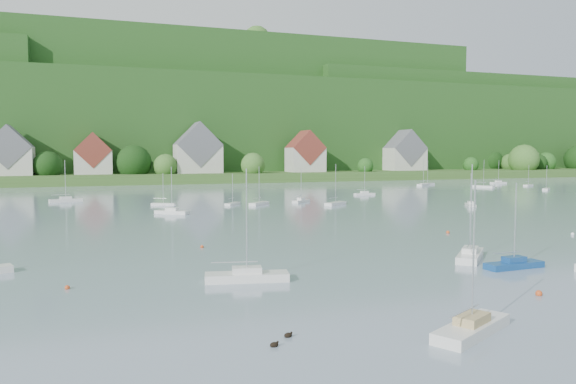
{
  "coord_description": "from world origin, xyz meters",
  "views": [
    {
      "loc": [
        -28.86,
        -7.72,
        10.3
      ],
      "look_at": [
        -0.24,
        75.0,
        4.0
      ],
      "focal_mm": 34.48,
      "sensor_mm": 36.0,
      "label": 1
    }
  ],
  "objects": [
    {
      "name": "near_sailboat_1",
      "position": [
        6.01,
        31.56,
        0.42
      ],
      "size": [
        5.72,
        1.89,
        7.62
      ],
      "rotation": [
        0.0,
        0.0,
        0.06
      ],
      "color": "navy",
      "rests_on": "ground"
    },
    {
      "name": "far_shore_strip",
      "position": [
        0.0,
        200.0,
        1.5
      ],
      "size": [
        600.0,
        60.0,
        3.0
      ],
      "primitive_type": "cube",
      "color": "#385921",
      "rests_on": "ground"
    },
    {
      "name": "village_building_3",
      "position": [
        45.0,
        186.0,
        9.43
      ],
      "size": [
        13.0,
        10.4,
        15.5
      ],
      "color": "beige",
      "rests_on": "far_shore_strip"
    },
    {
      "name": "near_sailboat_0",
      "position": [
        -17.72,
        34.56,
        0.46
      ],
      "size": [
        6.91,
        3.13,
        9.01
      ],
      "rotation": [
        0.0,
        0.0,
        -0.2
      ],
      "color": "silver",
      "rests_on": "ground"
    },
    {
      "name": "forested_ridge",
      "position": [
        0.39,
        268.57,
        22.89
      ],
      "size": [
        620.0,
        181.22,
        69.89
      ],
      "color": "#183B12",
      "rests_on": "ground"
    },
    {
      "name": "mooring_buoy_2",
      "position": [
        13.24,
        51.6,
        0.0
      ],
      "size": [
        0.44,
        0.44,
        0.44
      ],
      "primitive_type": "sphere",
      "color": "#CB4A1C",
      "rests_on": "ground"
    },
    {
      "name": "village_building_2",
      "position": [
        5.0,
        188.0,
        10.27
      ],
      "size": [
        16.0,
        11.44,
        18.0
      ],
      "color": "beige",
      "rests_on": "far_shore_strip"
    },
    {
      "name": "mooring_buoy_0",
      "position": [
        1.04,
        23.38,
        0.0
      ],
      "size": [
        0.49,
        0.49,
        0.49
      ],
      "primitive_type": "sphere",
      "color": "#CB4A1C",
      "rests_on": "ground"
    },
    {
      "name": "mooring_buoy_5",
      "position": [
        -31.19,
        36.5,
        0.0
      ],
      "size": [
        0.39,
        0.39,
        0.39
      ],
      "primitive_type": "sphere",
      "color": "#CB4A1C",
      "rests_on": "ground"
    },
    {
      "name": "village_building_0",
      "position": [
        -55.0,
        187.0,
        9.51
      ],
      "size": [
        14.0,
        10.4,
        16.0
      ],
      "color": "beige",
      "rests_on": "far_shore_strip"
    },
    {
      "name": "mooring_buoy_3",
      "position": [
        -18.33,
        51.19,
        0.0
      ],
      "size": [
        0.38,
        0.38,
        0.38
      ],
      "primitive_type": "sphere",
      "color": "#CB4A1C",
      "rests_on": "ground"
    },
    {
      "name": "village_building_1",
      "position": [
        -30.0,
        189.0,
        8.75
      ],
      "size": [
        12.0,
        9.36,
        14.0
      ],
      "color": "beige",
      "rests_on": "far_shore_strip"
    },
    {
      "name": "near_sailboat_2",
      "position": [
        -9.0,
        17.83,
        0.46
      ],
      "size": [
        6.58,
        4.67,
        8.77
      ],
      "rotation": [
        0.0,
        0.0,
        0.49
      ],
      "color": "silver",
      "rests_on": "ground"
    },
    {
      "name": "duck_pair",
      "position": [
        -19.59,
        20.17,
        0.11
      ],
      "size": [
        1.7,
        1.5,
        0.34
      ],
      "color": "black",
      "rests_on": "ground"
    },
    {
      "name": "village_building_4",
      "position": [
        90.0,
        190.0,
        9.59
      ],
      "size": [
        15.0,
        10.4,
        16.5
      ],
      "color": "beige",
      "rests_on": "far_shore_strip"
    },
    {
      "name": "near_sailboat_3",
      "position": [
        4.98,
        36.33,
        0.47
      ],
      "size": [
        6.04,
        6.24,
        9.16
      ],
      "rotation": [
        0.0,
        0.0,
        0.81
      ],
      "color": "silver",
      "rests_on": "ground"
    },
    {
      "name": "mooring_buoy_4",
      "position": [
        27.02,
        45.2,
        0.0
      ],
      "size": [
        0.43,
        0.43,
        0.43
      ],
      "primitive_type": "sphere",
      "color": "white",
      "rests_on": "ground"
    },
    {
      "name": "far_sailboat_cluster",
      "position": [
        7.93,
        116.11,
        0.37
      ],
      "size": [
        195.9,
        72.37,
        8.71
      ],
      "color": "silver",
      "rests_on": "ground"
    }
  ]
}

